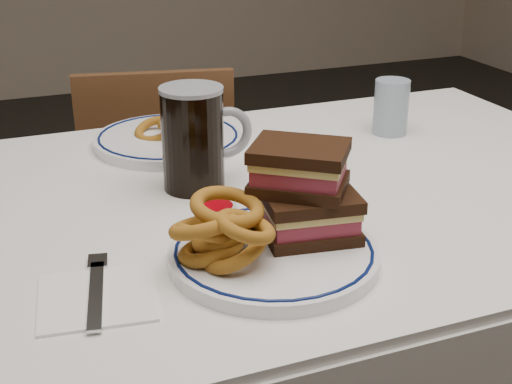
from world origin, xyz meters
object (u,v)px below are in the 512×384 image
object	(u,v)px
main_plate	(274,254)
reuben_sandwich	(305,191)
chair_far	(159,200)
far_plate	(168,139)
beer_mug	(195,137)

from	to	relation	value
main_plate	reuben_sandwich	bearing A→B (deg)	24.43
chair_far	main_plate	xyz separation A→B (m)	(-0.07, -0.93, 0.32)
main_plate	far_plate	distance (m)	0.50
reuben_sandwich	far_plate	distance (m)	0.48
far_plate	reuben_sandwich	bearing A→B (deg)	-82.30
chair_far	beer_mug	bearing A→B (deg)	-97.54
chair_far	main_plate	world-z (taller)	chair_far
reuben_sandwich	far_plate	xyz separation A→B (m)	(-0.06, 0.48, -0.07)
chair_far	far_plate	distance (m)	0.54
main_plate	far_plate	world-z (taller)	same
beer_mug	main_plate	bearing A→B (deg)	-85.75
main_plate	reuben_sandwich	size ratio (longest dim) A/B	1.76
chair_far	main_plate	distance (m)	0.99
chair_far	far_plate	world-z (taller)	chair_far
main_plate	far_plate	bearing A→B (deg)	91.08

